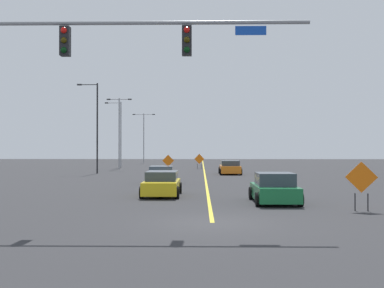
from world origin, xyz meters
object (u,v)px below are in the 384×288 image
at_px(car_yellow_near, 162,184).
at_px(car_green_distant, 274,189).
at_px(street_lamp_far_right, 96,124).
at_px(construction_sign_right_shoulder, 361,180).
at_px(traffic_signal_assembly, 64,62).
at_px(street_lamp_mid_right, 120,131).
at_px(street_lamp_far_left, 119,128).
at_px(car_white_approaching, 161,175).
at_px(street_lamp_near_right, 144,134).
at_px(construction_sign_median_far, 199,160).
at_px(construction_sign_left_shoulder, 168,161).
at_px(car_orange_far, 230,168).

xyz_separation_m(car_yellow_near, car_green_distant, (5.69, -3.19, 0.01)).
bearing_deg(street_lamp_far_right, construction_sign_right_shoulder, -58.00).
relative_size(traffic_signal_assembly, street_lamp_mid_right, 1.50).
xyz_separation_m(street_lamp_mid_right, construction_sign_right_shoulder, (17.49, -42.00, -3.52)).
bearing_deg(street_lamp_far_left, car_white_approaching, -72.44).
relative_size(car_white_approaching, car_green_distant, 1.09).
height_order(traffic_signal_assembly, street_lamp_near_right, street_lamp_near_right).
bearing_deg(street_lamp_mid_right, traffic_signal_assembly, -82.58).
height_order(car_yellow_near, car_green_distant, car_green_distant).
distance_m(traffic_signal_assembly, street_lamp_far_left, 41.24).
xyz_separation_m(street_lamp_far_left, street_lamp_mid_right, (-0.68, 4.27, -0.28)).
relative_size(traffic_signal_assembly, car_green_distant, 3.18).
bearing_deg(car_white_approaching, car_green_distant, -62.30).
height_order(street_lamp_far_right, construction_sign_median_far, street_lamp_far_right).
bearing_deg(car_white_approaching, traffic_signal_assembly, -95.91).
distance_m(traffic_signal_assembly, construction_sign_left_shoulder, 33.51).
xyz_separation_m(traffic_signal_assembly, car_green_distant, (8.42, 6.03, -5.03)).
relative_size(construction_sign_right_shoulder, car_green_distant, 0.50).
height_order(construction_sign_median_far, car_yellow_near, construction_sign_median_far).
height_order(street_lamp_mid_right, car_yellow_near, street_lamp_mid_right).
distance_m(car_yellow_near, car_green_distant, 6.52).
bearing_deg(construction_sign_left_shoulder, traffic_signal_assembly, -92.42).
xyz_separation_m(traffic_signal_assembly, street_lamp_near_right, (-4.84, 62.85, -0.67)).
relative_size(street_lamp_far_right, construction_sign_right_shoulder, 4.48).
height_order(street_lamp_far_left, construction_sign_median_far, street_lamp_far_left).
height_order(construction_sign_median_far, car_green_distant, construction_sign_median_far).
bearing_deg(street_lamp_far_right, street_lamp_near_right, 88.07).
relative_size(street_lamp_mid_right, construction_sign_right_shoulder, 4.23).
xyz_separation_m(construction_sign_right_shoulder, car_yellow_near, (-8.88, 6.05, -0.67)).
distance_m(street_lamp_far_left, car_orange_far, 17.40).
distance_m(street_lamp_mid_right, street_lamp_near_right, 17.70).
bearing_deg(car_white_approaching, street_lamp_near_right, 98.64).
xyz_separation_m(construction_sign_left_shoulder, car_yellow_near, (1.32, -23.96, -0.54)).
xyz_separation_m(street_lamp_far_right, car_yellow_near, (8.63, -21.99, -4.45)).
distance_m(construction_sign_median_far, car_white_approaching, 24.23).
bearing_deg(car_yellow_near, street_lamp_mid_right, 103.47).
height_order(construction_sign_right_shoulder, car_yellow_near, construction_sign_right_shoulder).
xyz_separation_m(street_lamp_mid_right, street_lamp_near_right, (1.04, 17.67, 0.19)).
bearing_deg(car_white_approaching, car_yellow_near, -84.92).
relative_size(traffic_signal_assembly, car_orange_far, 3.10).
height_order(street_lamp_near_right, car_white_approaching, street_lamp_near_right).
bearing_deg(street_lamp_near_right, construction_sign_right_shoulder, -74.59).
bearing_deg(car_white_approaching, street_lamp_far_left, 107.56).
bearing_deg(traffic_signal_assembly, car_orange_far, 75.52).
distance_m(construction_sign_median_far, car_yellow_near, 33.34).
bearing_deg(street_lamp_mid_right, car_yellow_near, -76.53).
height_order(street_lamp_far_left, construction_sign_left_shoulder, street_lamp_far_left).
bearing_deg(street_lamp_far_right, traffic_signal_assembly, -79.28).
bearing_deg(street_lamp_far_right, car_green_distant, -60.35).
bearing_deg(street_lamp_far_left, car_yellow_near, -75.95).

